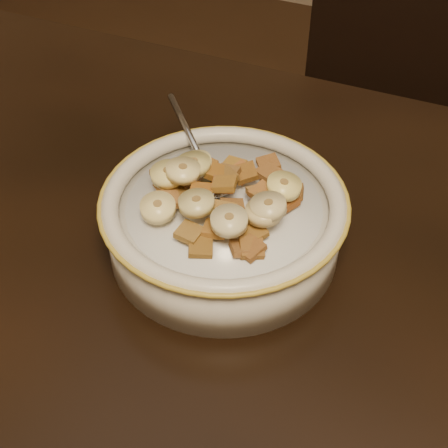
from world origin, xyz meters
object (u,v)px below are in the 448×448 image
at_px(chair, 378,257).
at_px(cereal_bowl, 224,227).
at_px(table, 320,408).
at_px(spoon, 211,180).

bearing_deg(chair, cereal_bowl, -117.20).
xyz_separation_m(table, spoon, (-0.16, 0.14, 0.08)).
bearing_deg(cereal_bowl, chair, 71.37).
distance_m(chair, cereal_bowl, 0.50).
bearing_deg(spoon, table, 93.83).
bearing_deg(chair, table, -96.72).
height_order(chair, spoon, chair).
bearing_deg(table, chair, 91.36).
relative_size(chair, cereal_bowl, 4.06).
bearing_deg(spoon, cereal_bowl, 90.00).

